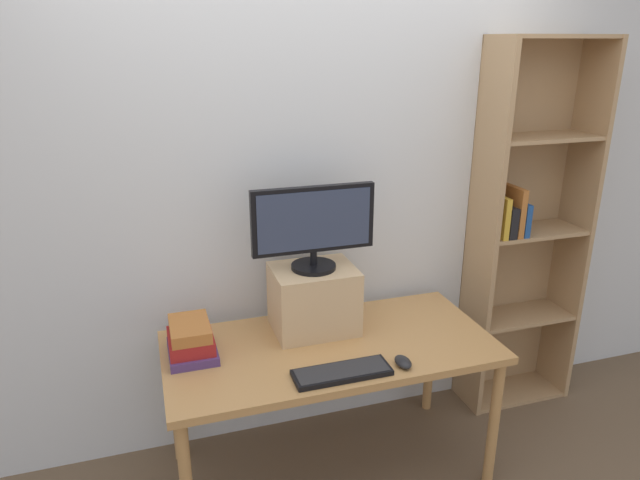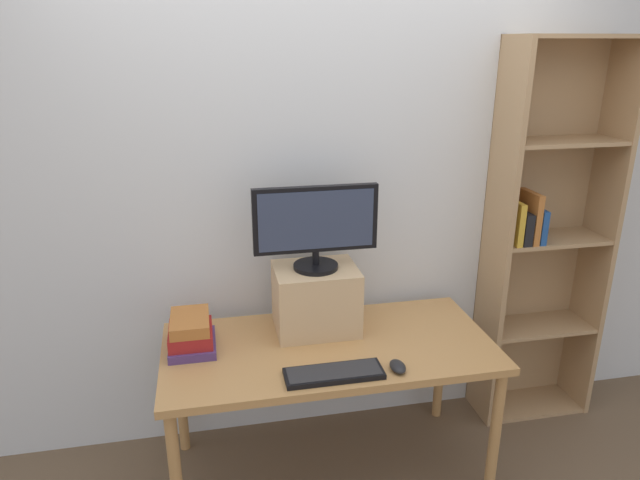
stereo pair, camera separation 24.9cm
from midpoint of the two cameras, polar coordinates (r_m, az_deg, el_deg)
ground_plane at (r=3.06m, az=-1.56°, el=-22.00°), size 12.00×12.00×0.00m
back_wall at (r=2.84m, az=-4.44°, el=4.64°), size 7.00×0.08×2.60m
desk at (r=2.68m, az=-1.69°, el=-11.70°), size 1.50×0.72×0.71m
bookshelf_unit at (r=3.28m, az=17.75°, el=0.97°), size 0.63×0.28×2.05m
riser_box at (r=2.70m, az=-3.29°, el=-5.96°), size 0.39×0.30×0.31m
computer_monitor at (r=2.57m, az=-3.43°, el=1.45°), size 0.57×0.21×0.39m
keyboard at (r=2.42m, az=-0.82°, el=-13.18°), size 0.41×0.14×0.02m
computer_mouse at (r=2.48m, az=5.42°, el=-12.12°), size 0.06×0.10×0.04m
book_stack at (r=2.61m, az=-15.51°, el=-9.71°), size 0.21×0.26×0.15m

